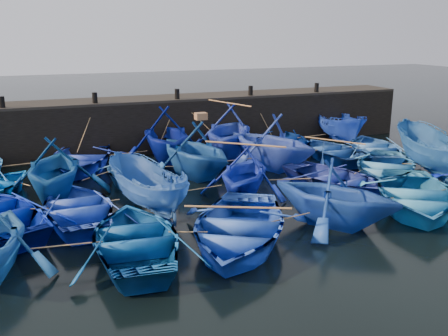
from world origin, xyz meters
name	(u,v)px	position (x,y,z in m)	size (l,w,h in m)	color
ground	(258,211)	(0.00, 0.00, 0.00)	(120.00, 120.00, 0.00)	black
quay_wall	(173,123)	(0.00, 10.50, 1.25)	(26.00, 2.50, 2.50)	black
quay_top	(172,98)	(0.00, 10.50, 2.56)	(26.00, 2.50, 0.12)	black
bollard_0	(2,102)	(-8.00, 9.60, 2.87)	(0.24, 0.24, 0.50)	black
bollard_1	(95,98)	(-4.00, 9.60, 2.87)	(0.24, 0.24, 0.50)	black
bollard_2	(177,94)	(0.00, 9.60, 2.87)	(0.24, 0.24, 0.50)	black
bollard_3	(251,91)	(4.00, 9.60, 2.87)	(0.24, 0.24, 0.50)	black
bollard_4	(317,88)	(8.00, 9.60, 2.87)	(0.24, 0.24, 0.50)	black
boat_1	(80,158)	(-5.06, 7.49, 0.54)	(3.76, 5.25, 1.09)	navy
boat_2	(166,134)	(-1.13, 7.76, 1.28)	(4.18, 4.85, 2.55)	#021079
boat_3	(229,130)	(1.97, 7.56, 1.28)	(4.19, 4.85, 2.56)	#1D36B6
boat_4	(282,140)	(4.97, 7.78, 0.52)	(3.56, 4.98, 1.03)	navy
boat_5	(340,127)	(8.64, 8.05, 0.89)	(1.73, 4.59, 1.78)	#1434A4
boat_7	(55,167)	(-6.24, 4.01, 1.16)	(3.81, 4.42, 2.32)	navy
boat_8	(132,172)	(-3.31, 4.89, 0.45)	(3.09, 4.31, 0.89)	#2D66B5
boat_9	(194,149)	(-0.73, 4.69, 1.20)	(3.95, 4.58, 2.41)	navy
boat_10	(271,141)	(2.83, 4.75, 1.25)	(4.09, 4.74, 2.49)	#2744B8
boat_11	(334,150)	(6.30, 5.07, 0.45)	(3.09, 4.32, 0.90)	navy
boat_12	(375,148)	(8.31, 4.64, 0.50)	(3.43, 4.79, 0.99)	blue
boat_14	(79,207)	(-5.74, 1.29, 0.48)	(3.28, 4.58, 0.95)	blue
boat_15	(146,188)	(-3.51, 1.35, 0.85)	(1.65, 4.37, 1.69)	#1F4D91
boat_16	(244,171)	(0.16, 1.57, 0.98)	(3.20, 3.72, 1.96)	#0E25AC
boat_17	(335,178)	(3.73, 1.10, 0.47)	(3.26, 4.56, 0.95)	navy
boat_18	(385,167)	(6.47, 1.60, 0.52)	(3.58, 5.01, 1.04)	#21609A
boat_19	(430,152)	(8.63, 1.48, 0.99)	(1.94, 5.14, 1.99)	navy
boat_21	(136,238)	(-4.54, -1.91, 0.51)	(3.49, 4.88, 1.01)	navy
boat_22	(238,227)	(-1.74, -2.31, 0.56)	(3.88, 5.42, 1.12)	#1B41B8
boat_23	(336,193)	(1.66, -2.03, 1.07)	(3.51, 4.07, 2.14)	#143C94
boat_24	(415,194)	(4.98, -1.82, 0.56)	(3.87, 5.40, 1.12)	#1B66A6
wooden_crate	(201,116)	(-0.43, 4.69, 2.55)	(0.46, 0.40, 0.28)	brown
mooring_ropes	(203,153)	(-0.21, 5.17, 0.89)	(18.02, 11.85, 2.10)	tan
loose_oars	(265,142)	(1.67, 2.97, 1.66)	(10.30, 11.96, 1.72)	#99724C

